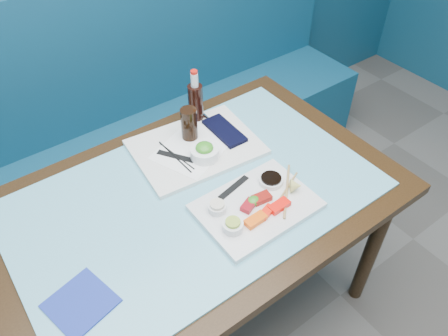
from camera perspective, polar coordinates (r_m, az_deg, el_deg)
booth_bench at (r=2.33m, az=-14.82°, el=2.41°), size 3.00×0.56×1.17m
dining_table at (r=1.57m, az=-3.60°, el=-5.76°), size 1.40×0.90×0.75m
glass_top at (r=1.50m, az=-3.75°, el=-3.60°), size 1.22×0.76×0.01m
sashimi_plate at (r=1.45m, az=4.25°, el=-5.01°), size 0.38×0.27×0.02m
salmon_left at (r=1.39m, az=4.14°, el=-6.78°), size 0.08×0.04×0.02m
salmon_mid at (r=1.42m, az=5.57°, el=-5.76°), size 0.07×0.05×0.02m
salmon_right at (r=1.44m, az=7.23°, el=-4.92°), size 0.08×0.04×0.02m
tuna_left at (r=1.43m, az=3.23°, el=-4.93°), size 0.07×0.05×0.02m
tuna_right at (r=1.45m, az=4.93°, el=-3.93°), size 0.07×0.05×0.02m
seaweed_garnish at (r=1.44m, az=3.89°, el=-4.28°), size 0.05×0.05×0.02m
ramekin_wasabi at (r=1.37m, az=1.16°, el=-7.58°), size 0.08×0.08×0.03m
wasabi_fill at (r=1.35m, az=1.17°, el=-7.08°), size 0.05×0.05×0.01m
ramekin_ginger at (r=1.42m, az=-0.89°, el=-5.24°), size 0.07×0.07×0.02m
ginger_fill at (r=1.40m, az=-0.90°, el=-4.77°), size 0.06×0.06×0.01m
soy_dish at (r=1.51m, az=6.15°, el=-1.62°), size 0.11×0.11×0.02m
soy_fill at (r=1.51m, az=6.19°, el=-1.31°), size 0.07×0.07×0.01m
lemon_wedge at (r=1.49m, az=9.37°, el=-2.31°), size 0.06×0.06×0.05m
chopstick_sleeve at (r=1.49m, az=1.27°, el=-2.54°), size 0.14×0.05×0.00m
wooden_chopstick_a at (r=1.49m, az=7.92°, el=-3.10°), size 0.20×0.09×0.01m
wooden_chopstick_b at (r=1.49m, az=8.20°, el=-2.91°), size 0.19×0.18×0.01m
serving_tray at (r=1.67m, az=-3.69°, el=2.73°), size 0.49×0.39×0.02m
paper_placemat at (r=1.66m, az=-3.71°, el=2.98°), size 0.37×0.32×0.00m
seaweed_bowl at (r=1.60m, az=-2.55°, el=1.98°), size 0.12×0.12×0.04m
seaweed_salad at (r=1.58m, az=-2.58°, el=2.68°), size 0.07×0.07×0.03m
cola_glass at (r=1.66m, az=-4.57°, el=5.78°), size 0.07×0.07×0.13m
navy_pouch at (r=1.72m, az=0.05°, el=4.89°), size 0.09×0.20×0.02m
fork at (r=1.78m, az=-2.12°, el=6.49°), size 0.01×0.10×0.01m
black_chopstick_a at (r=1.62m, az=-6.44°, el=1.48°), size 0.01×0.21×0.01m
black_chopstick_b at (r=1.62m, az=-6.19°, el=1.58°), size 0.03×0.20×0.01m
tray_sleeve at (r=1.62m, az=-6.31°, el=1.51°), size 0.10×0.14×0.00m
cola_bottle_body at (r=1.76m, az=-3.71°, el=8.30°), size 0.08×0.08×0.17m
cola_bottle_neck at (r=1.69m, az=-3.89°, el=11.41°), size 0.03×0.03×0.06m
cola_bottle_cap at (r=1.68m, az=-3.94°, el=12.39°), size 0.03×0.03×0.01m
blue_napkin at (r=1.31m, az=-18.21°, el=-16.43°), size 0.20×0.20×0.01m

